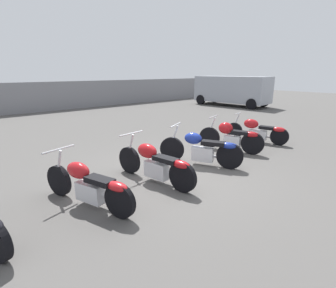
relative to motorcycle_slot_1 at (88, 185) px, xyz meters
name	(u,v)px	position (x,y,z in m)	size (l,w,h in m)	color
ground_plane	(177,172)	(2.32, 0.13, -0.42)	(60.00, 60.00, 0.00)	#514F4C
fence_back	(27,98)	(2.32, 12.85, 0.47)	(40.00, 0.04, 1.78)	gray
motorcycle_slot_1	(88,185)	(0.00, 0.00, 0.00)	(0.90, 2.13, 0.98)	black
motorcycle_slot_2	(155,163)	(1.57, 0.04, 0.02)	(0.70, 2.24, 1.01)	black
motorcycle_slot_3	(202,149)	(3.17, 0.09, 0.02)	(1.15, 2.04, 1.04)	black
motorcycle_slot_4	(231,137)	(4.79, 0.33, 0.04)	(0.83, 1.97, 1.04)	black
motorcycle_slot_5	(257,130)	(6.38, 0.37, -0.01)	(0.77, 2.11, 0.95)	black
parked_van	(232,89)	(14.22, 6.98, 0.73)	(2.44, 5.38, 2.05)	#999EA8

